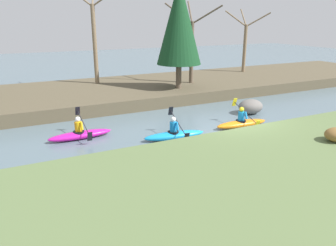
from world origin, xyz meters
The scene contains 11 objects.
ground_plane centered at (0.00, 0.00, 0.00)m, with size 90.00×90.00×0.00m, color slate.
riverbank_near centered at (0.00, -5.07, 0.45)m, with size 44.00×7.64×0.89m.
riverbank_far centered at (0.00, 9.72, 0.35)m, with size 44.00×8.27×0.70m.
conifer_tree_mid_left centered at (1.44, 7.51, 4.78)m, with size 2.79×2.79×6.65m.
bare_tree_upstream centered at (-2.80, 11.61, 3.97)m, with size 3.82×3.77×6.95m.
bare_tree_mid_upstream centered at (3.15, 8.88, 3.29)m, with size 3.05×3.01×5.48m.
bare_tree_mid_downstream centered at (9.71, 11.33, 3.11)m, with size 2.85×2.82×5.11m.
kayaker_lead centered at (1.38, 0.92, 0.22)m, with size 2.79×2.07×1.20m.
kayaker_middle centered at (-2.26, 0.89, 0.22)m, with size 2.79×2.07×1.20m.
kayaker_trailing centered at (-5.90, 2.72, 0.22)m, with size 2.78×2.07×1.20m.
boulder_midstream centered at (3.30, 2.62, 0.40)m, with size 1.40×1.10×0.79m.
Camera 1 is at (-8.42, -10.90, 4.94)m, focal length 35.00 mm.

